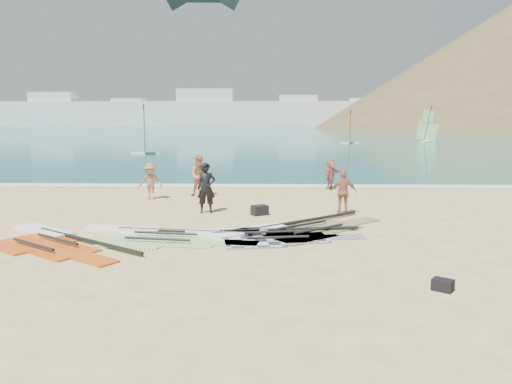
{
  "coord_description": "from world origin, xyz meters",
  "views": [
    {
      "loc": [
        0.94,
        -14.01,
        3.8
      ],
      "look_at": [
        0.44,
        4.0,
        1.0
      ],
      "focal_mm": 35.0,
      "sensor_mm": 36.0,
      "label": 1
    }
  ],
  "objects_px": {
    "rig_grey": "(259,235)",
    "beachgoer_right": "(331,174)",
    "gear_bag_far": "(443,285)",
    "beachgoer_back": "(343,192)",
    "rig_red": "(51,240)",
    "rig_green": "(152,235)",
    "rig_orange": "(290,229)",
    "gear_bag_near": "(260,210)",
    "person_wetsuit": "(206,188)",
    "beachgoer_left": "(200,176)",
    "beachgoer_mid": "(150,181)"
  },
  "relations": [
    {
      "from": "rig_grey",
      "to": "beachgoer_right",
      "type": "distance_m",
      "value": 10.83
    },
    {
      "from": "beachgoer_left",
      "to": "beachgoer_mid",
      "type": "relative_size",
      "value": 1.18
    },
    {
      "from": "person_wetsuit",
      "to": "beachgoer_right",
      "type": "distance_m",
      "value": 8.53
    },
    {
      "from": "rig_grey",
      "to": "rig_red",
      "type": "bearing_deg",
      "value": 178.6
    },
    {
      "from": "rig_grey",
      "to": "beachgoer_right",
      "type": "bearing_deg",
      "value": 63.14
    },
    {
      "from": "gear_bag_near",
      "to": "beachgoer_mid",
      "type": "bearing_deg",
      "value": 145.56
    },
    {
      "from": "beachgoer_back",
      "to": "rig_grey",
      "type": "bearing_deg",
      "value": 52.91
    },
    {
      "from": "rig_orange",
      "to": "beachgoer_right",
      "type": "xyz_separation_m",
      "value": [
        2.47,
        9.4,
        0.75
      ]
    },
    {
      "from": "beachgoer_back",
      "to": "beachgoer_right",
      "type": "relative_size",
      "value": 1.07
    },
    {
      "from": "rig_red",
      "to": "gear_bag_near",
      "type": "distance_m",
      "value": 7.52
    },
    {
      "from": "gear_bag_far",
      "to": "beachgoer_back",
      "type": "distance_m",
      "value": 8.53
    },
    {
      "from": "rig_green",
      "to": "person_wetsuit",
      "type": "bearing_deg",
      "value": 79.86
    },
    {
      "from": "gear_bag_near",
      "to": "gear_bag_far",
      "type": "height_order",
      "value": "gear_bag_near"
    },
    {
      "from": "gear_bag_near",
      "to": "beachgoer_back",
      "type": "bearing_deg",
      "value": 4.71
    },
    {
      "from": "rig_red",
      "to": "person_wetsuit",
      "type": "relative_size",
      "value": 2.64
    },
    {
      "from": "rig_green",
      "to": "rig_red",
      "type": "xyz_separation_m",
      "value": [
        -2.93,
        -0.66,
        0.0
      ]
    },
    {
      "from": "beachgoer_left",
      "to": "beachgoer_back",
      "type": "bearing_deg",
      "value": -38.96
    },
    {
      "from": "gear_bag_near",
      "to": "beachgoer_right",
      "type": "bearing_deg",
      "value": 62.63
    },
    {
      "from": "rig_red",
      "to": "person_wetsuit",
      "type": "xyz_separation_m",
      "value": [
        4.17,
        4.55,
        0.93
      ]
    },
    {
      "from": "rig_green",
      "to": "beachgoer_back",
      "type": "xyz_separation_m",
      "value": [
        6.53,
        3.8,
        0.81
      ]
    },
    {
      "from": "gear_bag_far",
      "to": "beachgoer_left",
      "type": "relative_size",
      "value": 0.22
    },
    {
      "from": "beachgoer_right",
      "to": "beachgoer_back",
      "type": "bearing_deg",
      "value": -146.46
    },
    {
      "from": "rig_red",
      "to": "gear_bag_far",
      "type": "xyz_separation_m",
      "value": [
        10.41,
        -3.99,
        0.08
      ]
    },
    {
      "from": "gear_bag_near",
      "to": "beachgoer_back",
      "type": "xyz_separation_m",
      "value": [
        3.21,
        0.26,
        0.67
      ]
    },
    {
      "from": "beachgoer_mid",
      "to": "rig_green",
      "type": "bearing_deg",
      "value": -79.86
    },
    {
      "from": "rig_red",
      "to": "beachgoer_right",
      "type": "bearing_deg",
      "value": 83.22
    },
    {
      "from": "gear_bag_far",
      "to": "beachgoer_back",
      "type": "height_order",
      "value": "beachgoer_back"
    },
    {
      "from": "gear_bag_near",
      "to": "rig_orange",
      "type": "bearing_deg",
      "value": -68.05
    },
    {
      "from": "rig_orange",
      "to": "beachgoer_left",
      "type": "distance_m",
      "value": 8.08
    },
    {
      "from": "rig_red",
      "to": "beachgoer_back",
      "type": "bearing_deg",
      "value": 60.08
    },
    {
      "from": "rig_red",
      "to": "rig_orange",
      "type": "bearing_deg",
      "value": 47.12
    },
    {
      "from": "beachgoer_mid",
      "to": "person_wetsuit",
      "type": "bearing_deg",
      "value": -49.81
    },
    {
      "from": "rig_red",
      "to": "gear_bag_near",
      "type": "bearing_deg",
      "value": 68.72
    },
    {
      "from": "gear_bag_far",
      "to": "beachgoer_mid",
      "type": "relative_size",
      "value": 0.26
    },
    {
      "from": "rig_red",
      "to": "beachgoer_left",
      "type": "relative_size",
      "value": 2.69
    },
    {
      "from": "rig_green",
      "to": "beachgoer_left",
      "type": "bearing_deg",
      "value": 94.38
    },
    {
      "from": "beachgoer_back",
      "to": "rig_green",
      "type": "bearing_deg",
      "value": 33.46
    },
    {
      "from": "beachgoer_left",
      "to": "rig_red",
      "type": "bearing_deg",
      "value": -116.27
    },
    {
      "from": "rig_grey",
      "to": "rig_orange",
      "type": "xyz_separation_m",
      "value": [
        0.98,
        0.83,
        0.0
      ]
    },
    {
      "from": "rig_green",
      "to": "gear_bag_near",
      "type": "distance_m",
      "value": 4.85
    },
    {
      "from": "rig_green",
      "to": "beachgoer_left",
      "type": "relative_size",
      "value": 3.13
    },
    {
      "from": "beachgoer_back",
      "to": "person_wetsuit",
      "type": "bearing_deg",
      "value": 2.23
    },
    {
      "from": "rig_orange",
      "to": "gear_bag_near",
      "type": "bearing_deg",
      "value": 73.24
    },
    {
      "from": "rig_grey",
      "to": "rig_red",
      "type": "distance_m",
      "value": 6.36
    },
    {
      "from": "rig_green",
      "to": "person_wetsuit",
      "type": "distance_m",
      "value": 4.2
    },
    {
      "from": "rig_orange",
      "to": "beachgoer_mid",
      "type": "bearing_deg",
      "value": 96.38
    },
    {
      "from": "person_wetsuit",
      "to": "beachgoer_back",
      "type": "relative_size",
      "value": 1.15
    },
    {
      "from": "person_wetsuit",
      "to": "beachgoer_right",
      "type": "relative_size",
      "value": 1.23
    },
    {
      "from": "person_wetsuit",
      "to": "rig_red",
      "type": "bearing_deg",
      "value": -143.66
    },
    {
      "from": "rig_red",
      "to": "person_wetsuit",
      "type": "height_order",
      "value": "person_wetsuit"
    }
  ]
}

